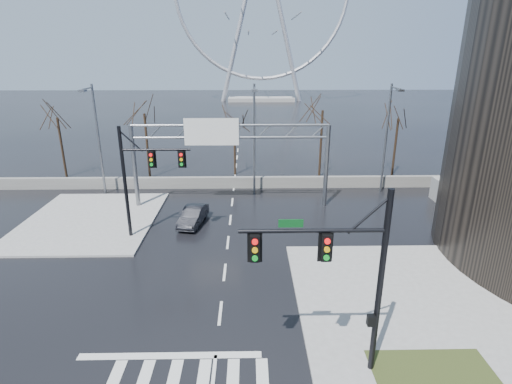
{
  "coord_description": "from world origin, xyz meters",
  "views": [
    {
      "loc": [
        1.5,
        -17.15,
        12.49
      ],
      "look_at": [
        1.95,
        7.2,
        4.0
      ],
      "focal_mm": 28.0,
      "sensor_mm": 36.0,
      "label": 1
    }
  ],
  "objects_px": {
    "signal_mast_near": "(346,268)",
    "signal_mast_far": "(140,173)",
    "sign_gantry": "(226,147)",
    "car": "(193,216)"
  },
  "relations": [
    {
      "from": "signal_mast_near",
      "to": "signal_mast_far",
      "type": "distance_m",
      "value": 17.03
    },
    {
      "from": "sign_gantry",
      "to": "car",
      "type": "bearing_deg",
      "value": -123.77
    },
    {
      "from": "signal_mast_near",
      "to": "sign_gantry",
      "type": "height_order",
      "value": "signal_mast_near"
    },
    {
      "from": "signal_mast_near",
      "to": "sign_gantry",
      "type": "relative_size",
      "value": 0.49
    },
    {
      "from": "car",
      "to": "signal_mast_near",
      "type": "bearing_deg",
      "value": -52.22
    },
    {
      "from": "signal_mast_far",
      "to": "signal_mast_near",
      "type": "bearing_deg",
      "value": -49.74
    },
    {
      "from": "signal_mast_near",
      "to": "sign_gantry",
      "type": "distance_m",
      "value": 19.79
    },
    {
      "from": "signal_mast_near",
      "to": "signal_mast_far",
      "type": "bearing_deg",
      "value": 130.26
    },
    {
      "from": "signal_mast_far",
      "to": "car",
      "type": "xyz_separation_m",
      "value": [
        3.05,
        2.34,
        -4.16
      ]
    },
    {
      "from": "signal_mast_far",
      "to": "car",
      "type": "height_order",
      "value": "signal_mast_far"
    }
  ]
}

